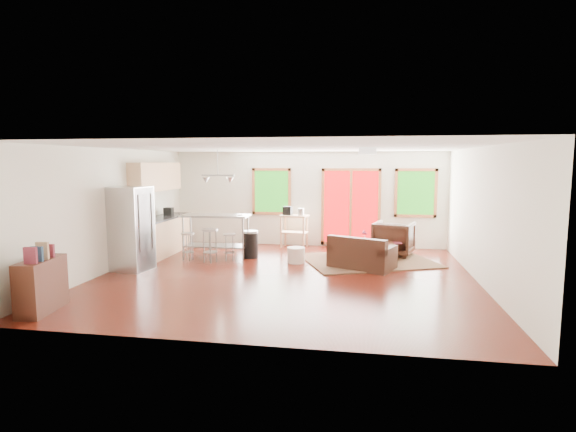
% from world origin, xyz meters
% --- Properties ---
extents(floor, '(7.50, 7.00, 0.02)m').
position_xyz_m(floor, '(0.00, 0.00, -0.01)').
color(floor, '#3B0F08').
rests_on(floor, ground).
extents(ceiling, '(7.50, 7.00, 0.02)m').
position_xyz_m(ceiling, '(0.00, 0.00, 2.61)').
color(ceiling, white).
rests_on(ceiling, ground).
extents(back_wall, '(7.50, 0.02, 2.60)m').
position_xyz_m(back_wall, '(0.00, 3.51, 1.30)').
color(back_wall, silver).
rests_on(back_wall, ground).
extents(left_wall, '(0.02, 7.00, 2.60)m').
position_xyz_m(left_wall, '(-3.76, 0.00, 1.30)').
color(left_wall, silver).
rests_on(left_wall, ground).
extents(right_wall, '(0.02, 7.00, 2.60)m').
position_xyz_m(right_wall, '(3.76, 0.00, 1.30)').
color(right_wall, silver).
rests_on(right_wall, ground).
extents(front_wall, '(7.50, 0.02, 2.60)m').
position_xyz_m(front_wall, '(0.00, -3.51, 1.30)').
color(front_wall, silver).
rests_on(front_wall, ground).
extents(window_left, '(1.10, 0.05, 1.30)m').
position_xyz_m(window_left, '(-1.00, 3.46, 1.50)').
color(window_left, '#1A6012').
rests_on(window_left, back_wall).
extents(french_doors, '(1.60, 0.05, 2.10)m').
position_xyz_m(french_doors, '(1.20, 3.46, 1.10)').
color(french_doors, red).
rests_on(french_doors, back_wall).
extents(window_right, '(1.10, 0.05, 1.30)m').
position_xyz_m(window_right, '(2.90, 3.46, 1.50)').
color(window_right, '#1A6012').
rests_on(window_right, back_wall).
extents(rug, '(3.48, 3.12, 0.03)m').
position_xyz_m(rug, '(1.67, 1.71, 0.01)').
color(rug, '#495C36').
rests_on(rug, floor).
extents(loveseat, '(1.54, 1.25, 0.72)m').
position_xyz_m(loveseat, '(1.51, 0.93, 0.28)').
color(loveseat, black).
rests_on(loveseat, floor).
extents(coffee_table, '(1.16, 0.78, 0.44)m').
position_xyz_m(coffee_table, '(1.71, 1.71, 0.38)').
color(coffee_table, '#3B1A10').
rests_on(coffee_table, floor).
extents(armchair, '(1.12, 1.08, 0.94)m').
position_xyz_m(armchair, '(2.29, 2.46, 0.47)').
color(armchair, black).
rests_on(armchair, floor).
extents(ottoman, '(0.56, 0.56, 0.36)m').
position_xyz_m(ottoman, '(0.97, 2.12, 0.18)').
color(ottoman, black).
rests_on(ottoman, floor).
extents(pouf, '(0.49, 0.49, 0.36)m').
position_xyz_m(pouf, '(0.03, 1.26, 0.18)').
color(pouf, silver).
rests_on(pouf, floor).
extents(vase, '(0.24, 0.25, 0.34)m').
position_xyz_m(vase, '(1.58, 1.65, 0.52)').
color(vase, silver).
rests_on(vase, coffee_table).
extents(book, '(0.21, 0.04, 0.29)m').
position_xyz_m(book, '(2.23, 1.91, 0.54)').
color(book, maroon).
rests_on(book, coffee_table).
extents(cabinets, '(0.64, 2.24, 2.30)m').
position_xyz_m(cabinets, '(-3.49, 1.70, 0.93)').
color(cabinets, tan).
rests_on(cabinets, floor).
extents(refrigerator, '(0.81, 0.79, 1.79)m').
position_xyz_m(refrigerator, '(-3.34, 0.00, 0.90)').
color(refrigerator, '#B7BABC').
rests_on(refrigerator, floor).
extents(island, '(1.65, 0.69, 1.04)m').
position_xyz_m(island, '(-2.01, 1.61, 0.71)').
color(island, '#B7BABC').
rests_on(island, floor).
extents(cup, '(0.15, 0.14, 0.13)m').
position_xyz_m(cup, '(-1.38, 1.59, 1.01)').
color(cup, white).
rests_on(cup, island).
extents(bar_stool_a, '(0.36, 0.36, 0.66)m').
position_xyz_m(bar_stool_a, '(-2.53, 1.09, 0.49)').
color(bar_stool_a, '#B7BABC').
rests_on(bar_stool_a, floor).
extents(bar_stool_b, '(0.48, 0.48, 0.78)m').
position_xyz_m(bar_stool_b, '(-1.95, 0.98, 0.58)').
color(bar_stool_b, '#B7BABC').
rests_on(bar_stool_b, floor).
extents(bar_stool_c, '(0.37, 0.37, 0.63)m').
position_xyz_m(bar_stool_c, '(-1.56, 1.24, 0.47)').
color(bar_stool_c, '#B7BABC').
rests_on(bar_stool_c, floor).
extents(trash_can, '(0.44, 0.44, 0.66)m').
position_xyz_m(trash_can, '(-1.14, 1.61, 0.34)').
color(trash_can, black).
rests_on(trash_can, floor).
extents(kitchen_cart, '(0.79, 0.57, 1.12)m').
position_xyz_m(kitchen_cart, '(-0.33, 3.13, 0.76)').
color(kitchen_cart, tan).
rests_on(kitchen_cart, floor).
extents(bookshelf, '(0.49, 0.97, 1.09)m').
position_xyz_m(bookshelf, '(-3.35, -2.78, 0.43)').
color(bookshelf, '#3B1A10').
rests_on(bookshelf, floor).
extents(ceiling_flush, '(0.35, 0.35, 0.12)m').
position_xyz_m(ceiling_flush, '(1.60, 0.60, 2.53)').
color(ceiling_flush, white).
rests_on(ceiling_flush, ceiling).
extents(pendant_light, '(0.80, 0.18, 0.79)m').
position_xyz_m(pendant_light, '(-1.90, 1.50, 1.90)').
color(pendant_light, gray).
rests_on(pendant_light, ceiling).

